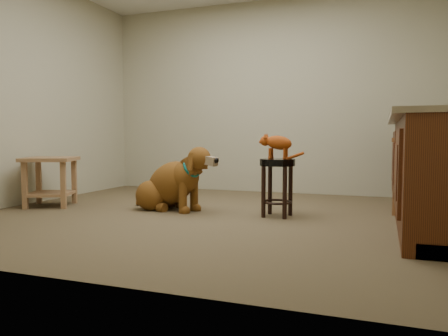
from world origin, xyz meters
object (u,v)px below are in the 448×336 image
at_px(golden_retriever, 172,185).
at_px(tabby_kitten, 277,143).
at_px(side_table, 50,174).
at_px(wood_stool, 417,175).
at_px(padded_stool, 277,176).

distance_m(golden_retriever, tabby_kitten, 1.18).
relative_size(side_table, tabby_kitten, 1.57).
relative_size(wood_stool, golden_retriever, 0.70).
relative_size(padded_stool, golden_retriever, 0.51).
bearing_deg(side_table, wood_stool, 12.16).
bearing_deg(golden_retriever, wood_stool, 28.41).
bearing_deg(golden_retriever, padded_stool, 14.86).
xyz_separation_m(wood_stool, tabby_kitten, (-1.26, -0.57, 0.30)).
xyz_separation_m(side_table, golden_retriever, (1.36, 0.24, -0.09)).
bearing_deg(tabby_kitten, padded_stool, -5.72).
relative_size(padded_stool, side_table, 0.81).
distance_m(side_table, golden_retriever, 1.38).
xyz_separation_m(side_table, tabby_kitten, (2.46, 0.24, 0.34)).
distance_m(side_table, tabby_kitten, 2.50).
bearing_deg(wood_stool, golden_retriever, -166.53).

